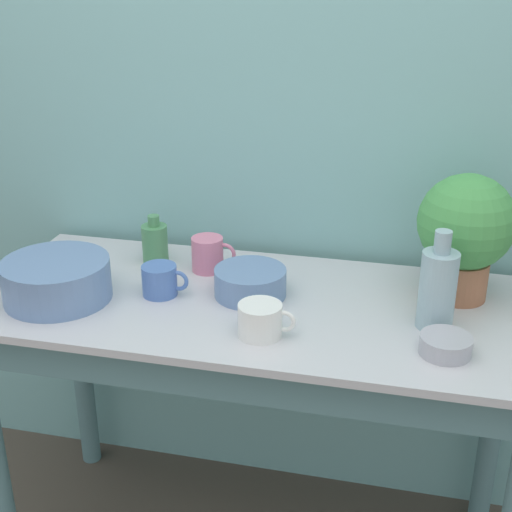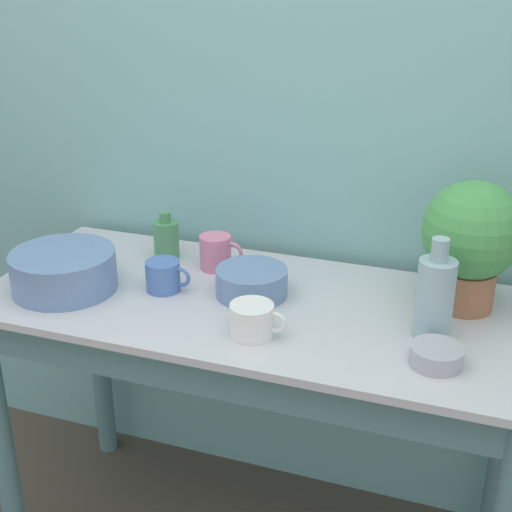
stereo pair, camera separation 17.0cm
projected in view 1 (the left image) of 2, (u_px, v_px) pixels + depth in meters
The scene contains 11 objects.
wall_back at pixel (286, 106), 1.90m from camera, with size 6.00×0.05×2.40m.
counter_table at pixel (254, 363), 1.79m from camera, with size 1.36×0.59×0.79m.
potted_plant at pixel (466, 229), 1.70m from camera, with size 0.23×0.23×0.31m.
bowl_wash_large at pixel (57, 280), 1.74m from camera, with size 0.26×0.26×0.10m.
bottle_tall at pixel (438, 288), 1.59m from camera, with size 0.08×0.08×0.23m.
bottle_short at pixel (155, 243), 1.94m from camera, with size 0.07×0.07×0.13m.
mug_blue at pixel (160, 280), 1.76m from camera, with size 0.12×0.09×0.08m.
mug_pink at pixel (208, 254), 1.89m from camera, with size 0.12×0.08×0.09m.
mug_white at pixel (261, 320), 1.58m from camera, with size 0.13×0.10×0.08m.
bowl_small_steel at pixel (446, 345), 1.51m from camera, with size 0.11×0.11×0.04m.
bowl_small_blue at pixel (250, 282), 1.76m from camera, with size 0.18×0.18×0.07m.
Camera 1 is at (0.35, -1.22, 1.59)m, focal length 50.00 mm.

